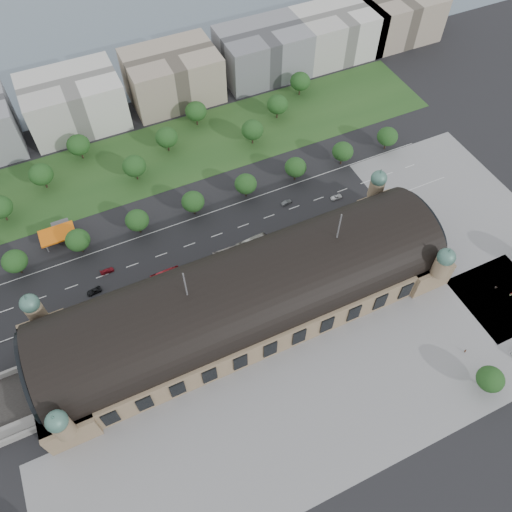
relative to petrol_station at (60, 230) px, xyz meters
name	(u,v)px	position (x,y,z in m)	size (l,w,h in m)	color
ground	(246,312)	(53.91, -65.28, -2.95)	(900.00, 900.00, 0.00)	black
station	(245,297)	(53.91, -65.28, 7.33)	(150.00, 48.40, 44.30)	#887054
plaza_south	(329,407)	(63.91, -109.28, -2.95)	(190.00, 48.00, 0.12)	gray
plaza_east	(469,221)	(156.91, -65.28, -2.95)	(56.00, 100.00, 0.12)	gray
road_slab	(161,255)	(33.91, -27.28, -2.95)	(260.00, 26.00, 0.10)	black
grass_belt	(133,164)	(38.91, 27.72, -2.95)	(300.00, 45.00, 0.10)	#23491D
petrol_station	(60,230)	(0.00, 0.00, 0.00)	(14.00, 13.00, 5.05)	orange
office_3	(74,102)	(23.91, 67.72, 9.05)	(45.00, 32.00, 24.00)	silver
office_4	(173,76)	(73.91, 67.72, 9.05)	(45.00, 32.00, 24.00)	tan
office_5	(263,52)	(123.91, 67.72, 9.05)	(45.00, 32.00, 24.00)	gray
office_6	(336,33)	(168.91, 67.72, 9.05)	(45.00, 32.00, 24.00)	silver
office_7	(397,17)	(208.91, 67.72, 9.05)	(45.00, 32.00, 24.00)	tan
tree_row_2	(15,261)	(-18.09, -12.28, 4.48)	(9.60, 9.60, 11.52)	#2D2116
tree_row_3	(78,240)	(5.91, -12.28, 4.48)	(9.60, 9.60, 11.52)	#2D2116
tree_row_4	(137,220)	(29.91, -12.28, 4.48)	(9.60, 9.60, 11.52)	#2D2116
tree_row_5	(193,202)	(53.91, -12.28, 4.48)	(9.60, 9.60, 11.52)	#2D2116
tree_row_6	(246,184)	(77.91, -12.28, 4.48)	(9.60, 9.60, 11.52)	#2D2116
tree_row_7	(296,167)	(101.91, -12.28, 4.48)	(9.60, 9.60, 11.52)	#2D2116
tree_row_8	(343,151)	(125.91, -12.28, 4.48)	(9.60, 9.60, 11.52)	#2D2116
tree_row_9	(387,137)	(149.91, -12.28, 4.48)	(9.60, 9.60, 11.52)	#2D2116
tree_belt_3	(0,207)	(-19.09, 17.72, 5.10)	(10.40, 10.40, 12.48)	#2D2116
tree_belt_4	(41,174)	(-0.09, 29.72, 5.10)	(10.40, 10.40, 12.48)	#2D2116
tree_belt_5	(78,145)	(18.91, 41.72, 5.10)	(10.40, 10.40, 12.48)	#2D2116
tree_belt_6	(134,166)	(37.91, 17.72, 5.10)	(10.40, 10.40, 12.48)	#2D2116
tree_belt_7	(167,137)	(56.91, 29.72, 5.10)	(10.40, 10.40, 12.48)	#2D2116
tree_belt_8	(196,111)	(75.91, 41.72, 5.10)	(10.40, 10.40, 12.48)	#2D2116
tree_belt_9	(252,130)	(94.91, 17.72, 5.10)	(10.40, 10.40, 12.48)	#2D2116
tree_belt_10	(277,104)	(113.91, 29.72, 5.10)	(10.40, 10.40, 12.48)	#2D2116
tree_belt_11	(300,81)	(132.91, 41.72, 5.10)	(10.40, 10.40, 12.48)	#2D2116
tree_plaza_s	(490,379)	(113.91, -125.28, 3.86)	(9.00, 9.00, 10.64)	#2D2116
traffic_car_2	(94,291)	(5.33, -33.33, -2.18)	(2.56, 5.54, 1.54)	black
traffic_car_3	(107,271)	(12.24, -26.25, -2.19)	(2.13, 5.24, 1.52)	maroon
traffic_car_5	(286,203)	(91.86, -23.92, -2.16)	(1.67, 4.79, 1.58)	#525559
traffic_car_6	(336,197)	(112.90, -30.22, -2.24)	(2.35, 5.09, 1.41)	white
parked_car_0	(44,330)	(-14.93, -42.08, -2.15)	(1.69, 4.84, 1.60)	black
parked_car_1	(89,310)	(1.60, -40.74, -2.14)	(2.69, 5.83, 1.62)	#9C3013
parked_car_2	(119,308)	(11.93, -44.28, -2.28)	(1.88, 4.64, 1.35)	#1C224F
parked_car_3	(110,309)	(8.67, -43.21, -2.23)	(1.71, 4.25, 1.45)	slate
parked_car_4	(87,320)	(-0.24, -44.28, -2.24)	(1.50, 4.29, 1.41)	white
parked_car_5	(113,300)	(10.68, -40.28, -2.25)	(2.32, 5.02, 1.40)	#999AA1
parked_car_6	(114,302)	(10.91, -41.16, -2.25)	(1.95, 4.80, 1.39)	black
bus_west	(165,275)	(32.16, -38.28, -1.31)	(2.75, 11.77, 3.28)	red
bus_mid	(226,253)	(57.54, -38.28, -1.42)	(2.57, 10.97, 3.05)	silver
bus_east	(252,243)	(68.75, -38.28, -1.08)	(3.15, 13.46, 3.75)	beige
pedestrian_1	(465,351)	(116.59, -112.46, -2.01)	(0.68, 0.45, 1.87)	gray
pedestrian_2	(496,287)	(144.32, -96.26, -2.10)	(0.83, 0.48, 1.70)	gray
pedestrian_4	(485,374)	(117.27, -122.23, -2.16)	(1.02, 0.44, 1.58)	gray
pedestrian_5	(511,294)	(147.23, -101.12, -2.09)	(0.84, 0.48, 1.71)	gray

